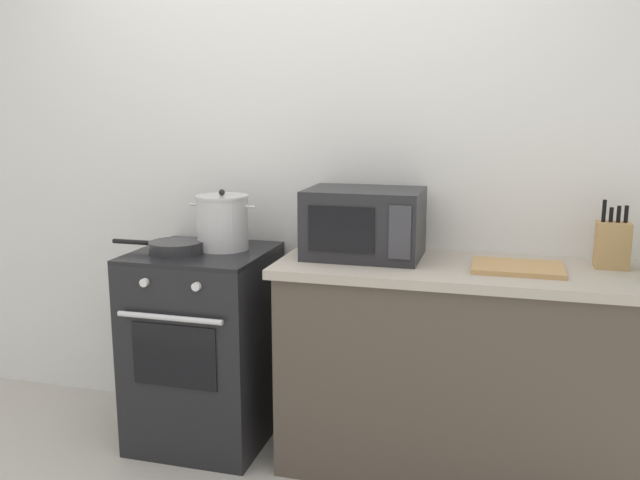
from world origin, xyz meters
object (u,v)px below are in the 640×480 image
Objects in this scene: stove at (205,346)px; microwave at (364,223)px; cutting_board at (518,268)px; stock_pot at (223,222)px; frying_pan at (175,247)px; knife_block at (612,244)px.

stove is 0.97m from microwave.
stock_pot is at bearing 177.37° from cutting_board.
knife_block is (1.87, 0.20, 0.07)m from frying_pan.
stock_pot is 1.16× the size of knife_block.
cutting_board is at bearing 0.05° from stove.
microwave is at bearing 173.17° from cutting_board.
stove is 1.84× the size of microwave.
microwave is (0.85, 0.14, 0.12)m from frying_pan.
stove is at bearing -143.08° from stock_pot.
microwave is (0.66, 0.02, 0.02)m from stock_pot.
microwave reaches higher than stove.
microwave is 1.39× the size of cutting_board.
cutting_board is (1.31, -0.06, -0.12)m from stock_pot.
microwave reaches higher than frying_pan.
stove is 1.86m from knife_block.
microwave is at bearing -176.52° from knife_block.
stock_pot is (0.08, 0.06, 0.59)m from stove.
frying_pan is 1.59× the size of knife_block.
cutting_board is (1.40, 0.00, 0.47)m from stove.
frying_pan reaches higher than cutting_board.
frying_pan is 1.24× the size of cutting_board.
cutting_board is at bearing 2.27° from frying_pan.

